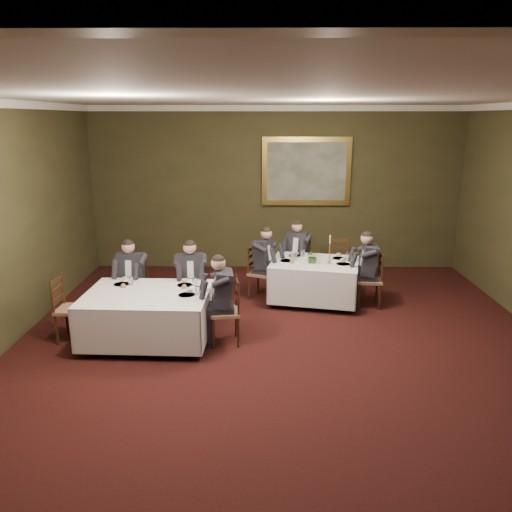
{
  "coord_description": "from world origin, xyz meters",
  "views": [
    {
      "loc": [
        -0.32,
        -5.81,
        3.25
      ],
      "look_at": [
        -0.4,
        1.75,
        1.15
      ],
      "focal_mm": 35.0,
      "sensor_mm": 36.0,
      "label": 1
    }
  ],
  "objects_px": {
    "table_main": "(314,278)",
    "chair_main_endright": "(369,291)",
    "chair_sec_backleft": "(134,300)",
    "painting": "(306,172)",
    "chair_sec_endleft": "(73,322)",
    "candlestick": "(330,253)",
    "diner_main_endright": "(369,279)",
    "diner_sec_backright": "(191,289)",
    "chair_main_endleft": "(262,283)",
    "diner_sec_endright": "(225,310)",
    "diner_main_backleft": "(297,262)",
    "chair_main_backleft": "(297,273)",
    "chair_sec_endright": "(226,324)",
    "table_second": "(148,313)",
    "centerpiece": "(313,255)",
    "chair_sec_backright": "(192,301)",
    "diner_main_endleft": "(262,272)",
    "chair_main_backright": "(339,275)",
    "diner_sec_backleft": "(133,288)"
  },
  "relations": [
    {
      "from": "table_main",
      "to": "chair_main_endright",
      "type": "relative_size",
      "value": 1.76
    },
    {
      "from": "chair_sec_backleft",
      "to": "painting",
      "type": "relative_size",
      "value": 0.53
    },
    {
      "from": "chair_sec_endleft",
      "to": "candlestick",
      "type": "bearing_deg",
      "value": 112.31
    },
    {
      "from": "diner_main_endright",
      "to": "diner_sec_backright",
      "type": "relative_size",
      "value": 1.0
    },
    {
      "from": "chair_main_endleft",
      "to": "diner_sec_endright",
      "type": "xyz_separation_m",
      "value": [
        -0.55,
        -1.92,
        0.23
      ]
    },
    {
      "from": "diner_main_backleft",
      "to": "chair_main_backleft",
      "type": "bearing_deg",
      "value": -90.0
    },
    {
      "from": "table_main",
      "to": "chair_sec_endright",
      "type": "distance_m",
      "value": 2.28
    },
    {
      "from": "table_second",
      "to": "chair_main_endleft",
      "type": "bearing_deg",
      "value": 48.06
    },
    {
      "from": "centerpiece",
      "to": "chair_sec_backright",
      "type": "bearing_deg",
      "value": -161.96
    },
    {
      "from": "chair_main_endleft",
      "to": "centerpiece",
      "type": "relative_size",
      "value": 3.7
    },
    {
      "from": "diner_main_backleft",
      "to": "chair_sec_endleft",
      "type": "bearing_deg",
      "value": 58.25
    },
    {
      "from": "table_second",
      "to": "chair_sec_endright",
      "type": "height_order",
      "value": "chair_sec_endright"
    },
    {
      "from": "chair_main_endleft",
      "to": "chair_sec_backleft",
      "type": "xyz_separation_m",
      "value": [
        -2.15,
        -0.93,
        0.0
      ]
    },
    {
      "from": "candlestick",
      "to": "table_main",
      "type": "bearing_deg",
      "value": 157.95
    },
    {
      "from": "chair_main_endleft",
      "to": "candlestick",
      "type": "distance_m",
      "value": 1.41
    },
    {
      "from": "diner_main_endleft",
      "to": "chair_main_backleft",
      "type": "bearing_deg",
      "value": 159.04
    },
    {
      "from": "diner_main_endright",
      "to": "chair_sec_endright",
      "type": "relative_size",
      "value": 1.35
    },
    {
      "from": "diner_main_backleft",
      "to": "diner_sec_backright",
      "type": "xyz_separation_m",
      "value": [
        -1.88,
        -1.62,
        0.0
      ]
    },
    {
      "from": "painting",
      "to": "chair_main_backleft",
      "type": "bearing_deg",
      "value": -100.44
    },
    {
      "from": "chair_main_backleft",
      "to": "diner_main_endleft",
      "type": "distance_m",
      "value": 0.99
    },
    {
      "from": "chair_main_backleft",
      "to": "chair_main_endright",
      "type": "height_order",
      "value": "same"
    },
    {
      "from": "chair_main_backright",
      "to": "chair_sec_backright",
      "type": "distance_m",
      "value": 3.05
    },
    {
      "from": "diner_main_endright",
      "to": "chair_main_backleft",
      "type": "bearing_deg",
      "value": 52.65
    },
    {
      "from": "chair_main_backright",
      "to": "chair_sec_backleft",
      "type": "height_order",
      "value": "same"
    },
    {
      "from": "centerpiece",
      "to": "chair_sec_backleft",
      "type": "bearing_deg",
      "value": -168.15
    },
    {
      "from": "diner_sec_backright",
      "to": "diner_main_endleft",
      "type": "bearing_deg",
      "value": -147.96
    },
    {
      "from": "chair_main_backright",
      "to": "diner_sec_backright",
      "type": "height_order",
      "value": "diner_sec_backright"
    },
    {
      "from": "diner_main_backleft",
      "to": "chair_sec_endleft",
      "type": "height_order",
      "value": "diner_main_backleft"
    },
    {
      "from": "chair_sec_backright",
      "to": "diner_main_backleft",
      "type": "bearing_deg",
      "value": -146.79
    },
    {
      "from": "diner_main_endright",
      "to": "chair_sec_endright",
      "type": "distance_m",
      "value": 2.88
    },
    {
      "from": "table_second",
      "to": "diner_main_backleft",
      "type": "height_order",
      "value": "diner_main_backleft"
    },
    {
      "from": "chair_sec_endleft",
      "to": "chair_main_endright",
      "type": "bearing_deg",
      "value": 108.32
    },
    {
      "from": "chair_sec_backleft",
      "to": "chair_sec_backright",
      "type": "relative_size",
      "value": 1.0
    },
    {
      "from": "table_main",
      "to": "diner_main_backleft",
      "type": "relative_size",
      "value": 1.31
    },
    {
      "from": "chair_sec_endleft",
      "to": "candlestick",
      "type": "distance_m",
      "value": 4.38
    },
    {
      "from": "chair_main_endright",
      "to": "diner_sec_endright",
      "type": "xyz_separation_m",
      "value": [
        -2.45,
        -1.52,
        0.23
      ]
    },
    {
      "from": "chair_sec_endright",
      "to": "diner_sec_backright",
      "type": "bearing_deg",
      "value": 26.44
    },
    {
      "from": "chair_main_endright",
      "to": "diner_main_endright",
      "type": "bearing_deg",
      "value": 90.0
    },
    {
      "from": "chair_main_backright",
      "to": "chair_sec_endright",
      "type": "height_order",
      "value": "same"
    },
    {
      "from": "table_second",
      "to": "chair_main_endright",
      "type": "relative_size",
      "value": 1.88
    },
    {
      "from": "chair_main_backleft",
      "to": "chair_main_backright",
      "type": "distance_m",
      "value": 0.82
    },
    {
      "from": "table_second",
      "to": "diner_main_endright",
      "type": "distance_m",
      "value": 3.89
    },
    {
      "from": "chair_main_endright",
      "to": "diner_sec_backleft",
      "type": "distance_m",
      "value": 4.1
    },
    {
      "from": "diner_sec_backright",
      "to": "chair_sec_backleft",
      "type": "bearing_deg",
      "value": -10.05
    },
    {
      "from": "diner_main_endleft",
      "to": "chair_sec_backright",
      "type": "distance_m",
      "value": 1.54
    },
    {
      "from": "table_main",
      "to": "diner_sec_backright",
      "type": "relative_size",
      "value": 1.31
    },
    {
      "from": "chair_sec_backright",
      "to": "chair_main_backleft",
      "type": "bearing_deg",
      "value": -146.67
    },
    {
      "from": "chair_main_backleft",
      "to": "chair_sec_endleft",
      "type": "xyz_separation_m",
      "value": [
        -3.56,
        -2.5,
        0.0
      ]
    },
    {
      "from": "chair_sec_backright",
      "to": "chair_sec_endright",
      "type": "relative_size",
      "value": 1.0
    },
    {
      "from": "chair_main_backleft",
      "to": "diner_main_backleft",
      "type": "height_order",
      "value": "diner_main_backleft"
    }
  ]
}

